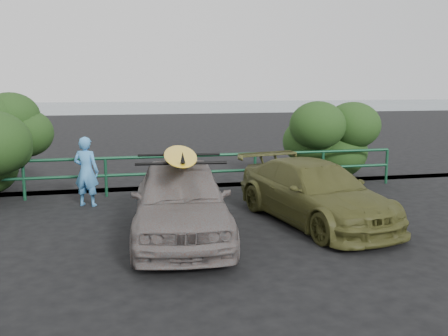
{
  "coord_description": "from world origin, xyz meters",
  "views": [
    {
      "loc": [
        -0.75,
        -8.0,
        2.9
      ],
      "look_at": [
        1.51,
        2.22,
        1.12
      ],
      "focal_mm": 40.0,
      "sensor_mm": 36.0,
      "label": 1
    }
  ],
  "objects_px": {
    "guardrail": "(145,175)",
    "surfboard": "(180,155)",
    "sedan": "(181,199)",
    "olive_vehicle": "(315,192)",
    "man": "(86,172)"
  },
  "relations": [
    {
      "from": "guardrail",
      "to": "surfboard",
      "type": "bearing_deg",
      "value": -83.75
    },
    {
      "from": "sedan",
      "to": "surfboard",
      "type": "xyz_separation_m",
      "value": [
        0.0,
        0.0,
        0.84
      ]
    },
    {
      "from": "guardrail",
      "to": "sedan",
      "type": "bearing_deg",
      "value": -83.75
    },
    {
      "from": "guardrail",
      "to": "olive_vehicle",
      "type": "relative_size",
      "value": 3.18
    },
    {
      "from": "olive_vehicle",
      "to": "man",
      "type": "relative_size",
      "value": 2.64
    },
    {
      "from": "sedan",
      "to": "surfboard",
      "type": "height_order",
      "value": "surfboard"
    },
    {
      "from": "sedan",
      "to": "man",
      "type": "height_order",
      "value": "man"
    },
    {
      "from": "olive_vehicle",
      "to": "man",
      "type": "height_order",
      "value": "man"
    },
    {
      "from": "man",
      "to": "surfboard",
      "type": "distance_m",
      "value": 3.6
    },
    {
      "from": "sedan",
      "to": "guardrail",
      "type": "bearing_deg",
      "value": 101.67
    },
    {
      "from": "guardrail",
      "to": "man",
      "type": "xyz_separation_m",
      "value": [
        -1.43,
        -0.92,
        0.31
      ]
    },
    {
      "from": "sedan",
      "to": "olive_vehicle",
      "type": "relative_size",
      "value": 1.0
    },
    {
      "from": "olive_vehicle",
      "to": "guardrail",
      "type": "bearing_deg",
      "value": 122.55
    },
    {
      "from": "guardrail",
      "to": "sedan",
      "type": "relative_size",
      "value": 3.19
    },
    {
      "from": "man",
      "to": "surfboard",
      "type": "xyz_separation_m",
      "value": [
        1.86,
        -2.98,
        0.76
      ]
    }
  ]
}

